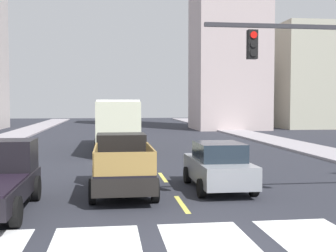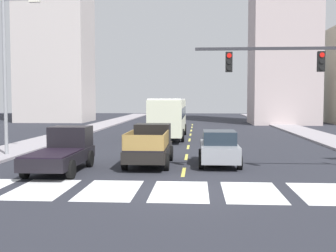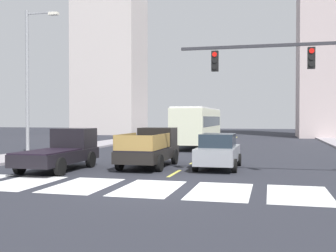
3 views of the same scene
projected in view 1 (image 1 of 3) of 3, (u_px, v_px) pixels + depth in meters
The scene contains 17 objects.
ground_plane at pixel (211, 245), 9.84m from camera, with size 160.00×160.00×0.00m, color #272830.
sidewalk_right at pixel (313, 149), 29.08m from camera, with size 3.17×110.00×0.15m, color #969097.
crosswalk_stripe_2 at pixel (95, 250), 9.51m from camera, with size 2.02×3.59×0.01m, color white.
crosswalk_stripe_3 at pixel (211, 245), 9.84m from camera, with size 2.02×3.59×0.01m, color white.
crosswalk_stripe_4 at pixel (319, 240), 10.17m from camera, with size 2.02×3.59×0.01m, color white.
lane_dash_0 at pixel (182, 204), 13.80m from camera, with size 0.16×2.40×0.01m, color #D6CC4E.
lane_dash_1 at pixel (163, 177), 18.75m from camera, with size 0.16×2.40×0.01m, color #D6CC4E.
lane_dash_2 at pixel (152, 162), 23.70m from camera, with size 0.16×2.40×0.01m, color #D6CC4E.
lane_dash_3 at pixel (144, 151), 28.65m from camera, with size 0.16×2.40×0.01m, color #D6CC4E.
lane_dash_4 at pixel (139, 144), 33.60m from camera, with size 0.16×2.40×0.01m, color #D6CC4E.
lane_dash_5 at pixel (135, 139), 38.55m from camera, with size 0.16×2.40×0.01m, color #D6CC4E.
lane_dash_6 at pixel (133, 135), 43.50m from camera, with size 0.16×2.40×0.01m, color #D6CC4E.
lane_dash_7 at pixel (130, 131), 48.45m from camera, with size 0.16×2.40×0.01m, color #D6CC4E.
pickup_stakebed at pixel (122, 165), 15.87m from camera, with size 2.18×5.20×1.96m.
city_bus at pixel (117, 120), 29.59m from camera, with size 2.72×10.80×3.32m.
sedan_mid at pixel (218, 166), 16.13m from camera, with size 2.02×4.40×1.72m.
block_mid_left at pixel (316, 77), 55.24m from camera, with size 10.18×8.58×12.67m, color #ACAA96.
Camera 1 is at (-2.21, -9.47, 3.17)m, focal length 47.49 mm.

